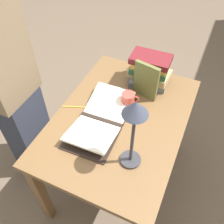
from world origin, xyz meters
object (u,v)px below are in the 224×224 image
(coffee_mug, at_px, (128,100))
(pencil, at_px, (75,107))
(book_standing_upright, at_px, (146,81))
(book_stack_tall, at_px, (149,70))
(open_book, at_px, (101,119))
(person_reader, at_px, (14,92))
(reading_lamp, at_px, (134,120))

(coffee_mug, height_order, pencil, coffee_mug)
(book_standing_upright, bearing_deg, pencil, -40.78)
(book_stack_tall, xyz_separation_m, pencil, (0.44, -0.36, -0.10))
(open_book, xyz_separation_m, book_stack_tall, (-0.48, 0.14, 0.09))
(coffee_mug, bearing_deg, person_reader, -71.21)
(pencil, bearing_deg, open_book, 80.72)
(book_standing_upright, xyz_separation_m, coffee_mug, (0.14, -0.07, -0.08))
(coffee_mug, bearing_deg, pencil, -62.67)
(open_book, distance_m, book_stack_tall, 0.51)
(book_stack_tall, xyz_separation_m, book_standing_upright, (0.15, 0.02, 0.02))
(book_standing_upright, bearing_deg, reading_lamp, 22.54)
(open_book, distance_m, reading_lamp, 0.46)
(coffee_mug, xyz_separation_m, pencil, (0.16, -0.31, -0.05))
(reading_lamp, xyz_separation_m, pencil, (-0.23, -0.48, -0.34))
(open_book, height_order, book_stack_tall, book_stack_tall)
(book_stack_tall, bearing_deg, reading_lamp, 10.75)
(book_stack_tall, bearing_deg, open_book, -16.85)
(open_book, relative_size, coffee_mug, 5.15)
(coffee_mug, distance_m, pencil, 0.35)
(open_book, distance_m, person_reader, 0.64)
(coffee_mug, bearing_deg, book_stack_tall, 170.82)
(person_reader, bearing_deg, reading_lamp, -98.61)
(reading_lamp, bearing_deg, coffee_mug, -155.85)
(book_stack_tall, height_order, person_reader, person_reader)
(reading_lamp, bearing_deg, book_standing_upright, -168.74)
(reading_lamp, distance_m, coffee_mug, 0.51)
(reading_lamp, xyz_separation_m, person_reader, (-0.14, -0.90, -0.29))
(open_book, height_order, reading_lamp, reading_lamp)
(coffee_mug, xyz_separation_m, person_reader, (0.25, -0.73, -0.00))
(pencil, bearing_deg, reading_lamp, 64.93)
(book_stack_tall, bearing_deg, person_reader, -55.58)
(open_book, height_order, person_reader, person_reader)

